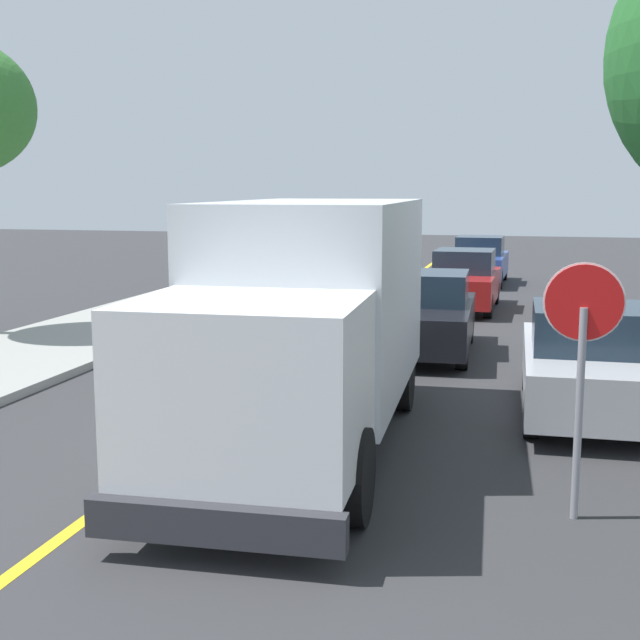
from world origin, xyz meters
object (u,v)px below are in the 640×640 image
at_px(parked_car_near, 427,315).
at_px(parked_car_mid, 464,281).
at_px(box_truck, 307,313).
at_px(parked_van_across, 586,363).
at_px(parked_car_far, 479,261).
at_px(stop_sign, 582,341).

height_order(parked_car_near, parked_car_mid, same).
bearing_deg(box_truck, parked_car_near, 83.27).
bearing_deg(parked_car_near, parked_van_across, -55.39).
relative_size(parked_car_near, parked_car_mid, 1.01).
xyz_separation_m(parked_car_near, parked_car_mid, (0.21, 6.58, 0.00)).
bearing_deg(parked_car_far, parked_car_near, -91.01).
bearing_deg(box_truck, parked_van_across, 33.09).
relative_size(box_truck, parked_car_far, 1.64).
relative_size(parked_car_near, parked_van_across, 1.01).
xyz_separation_m(parked_car_far, parked_van_across, (2.65, -17.42, 0.00)).
bearing_deg(parked_car_far, parked_car_mid, -90.17).
bearing_deg(parked_car_mid, parked_car_far, 89.83).
relative_size(parked_car_mid, parked_car_far, 1.00).
relative_size(box_truck, parked_van_across, 1.64).
height_order(parked_car_mid, parked_van_across, same).
xyz_separation_m(box_truck, parked_car_far, (1.01, 19.80, -0.97)).
height_order(box_truck, parked_car_far, box_truck).
relative_size(parked_car_mid, parked_van_across, 1.00).
relative_size(box_truck, stop_sign, 2.75).
xyz_separation_m(parked_car_near, parked_car_far, (0.23, 13.23, 0.00)).
xyz_separation_m(box_truck, parked_car_mid, (0.99, 13.15, -0.97)).
height_order(parked_car_far, parked_van_across, same).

